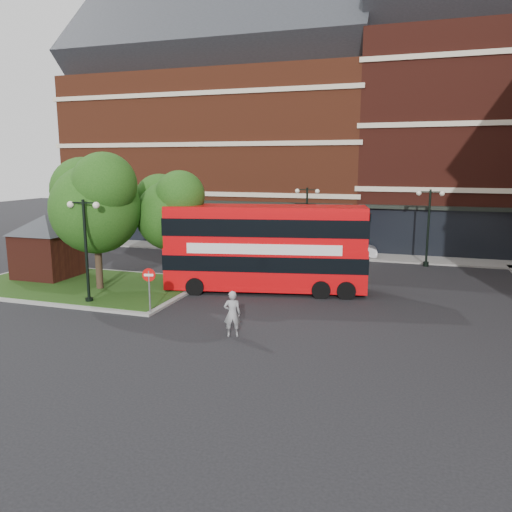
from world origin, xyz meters
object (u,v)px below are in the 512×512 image
(woman, at_px, (232,314))
(car_silver, at_px, (198,244))
(bus, at_px, (265,243))
(car_white, at_px, (349,248))

(woman, height_order, car_silver, woman)
(bus, xyz_separation_m, woman, (0.80, -7.07, -1.68))
(bus, relative_size, car_silver, 2.76)
(bus, height_order, car_silver, bus)
(woman, bearing_deg, car_white, -117.29)
(car_silver, bearing_deg, car_white, -85.30)
(bus, xyz_separation_m, car_silver, (-8.12, 9.38, -1.94))
(woman, xyz_separation_m, car_silver, (-8.92, 16.45, -0.26))
(bus, height_order, woman, bus)
(car_silver, xyz_separation_m, car_white, (11.03, 1.50, 0.01))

